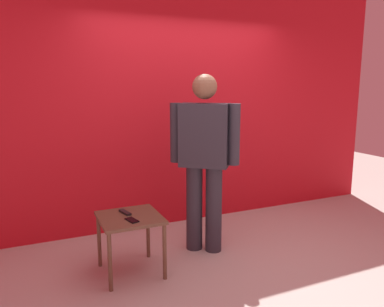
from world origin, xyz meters
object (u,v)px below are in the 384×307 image
at_px(standing_person, 204,155).
at_px(side_table, 130,224).
at_px(cell_phone, 132,220).
at_px(tv_remote, 125,212).

xyz_separation_m(standing_person, side_table, (-0.83, -0.17, -0.55)).
bearing_deg(cell_phone, side_table, 70.05).
height_order(side_table, tv_remote, tv_remote).
bearing_deg(cell_phone, tv_remote, 78.23).
height_order(standing_person, cell_phone, standing_person).
xyz_separation_m(standing_person, tv_remote, (-0.85, -0.08, -0.46)).
bearing_deg(tv_remote, side_table, -90.19).
bearing_deg(side_table, tv_remote, 102.71).
xyz_separation_m(standing_person, cell_phone, (-0.84, -0.29, -0.47)).
bearing_deg(tv_remote, standing_person, -7.36).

